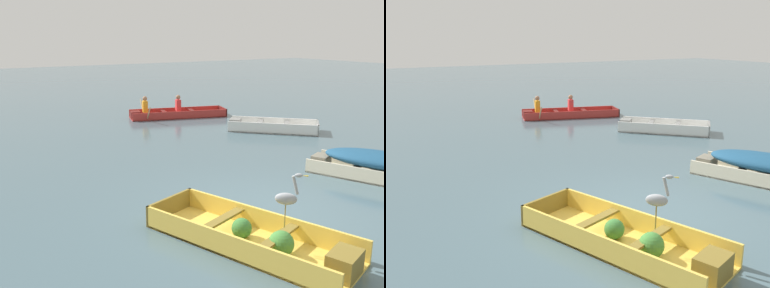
{
  "view_description": "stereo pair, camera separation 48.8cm",
  "coord_description": "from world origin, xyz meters",
  "views": [
    {
      "loc": [
        -4.91,
        -5.5,
        3.17
      ],
      "look_at": [
        0.81,
        3.92,
        0.35
      ],
      "focal_mm": 40.0,
      "sensor_mm": 36.0,
      "label": 1
    },
    {
      "loc": [
        -4.49,
        -5.75,
        3.17
      ],
      "look_at": [
        0.81,
        3.92,
        0.35
      ],
      "focal_mm": 40.0,
      "sensor_mm": 36.0,
      "label": 2
    }
  ],
  "objects": [
    {
      "name": "ground_plane",
      "position": [
        0.0,
        0.0,
        0.0
      ],
      "size": [
        80.0,
        80.0,
        0.0
      ],
      "primitive_type": "plane",
      "color": "#47606B"
    },
    {
      "name": "dinghy_yellow_foreground",
      "position": [
        -0.95,
        -0.95,
        0.14
      ],
      "size": [
        2.19,
        3.54,
        0.42
      ],
      "color": "#E5BC47",
      "rests_on": "ground"
    },
    {
      "name": "skiff_cream_near_moored",
      "position": [
        3.49,
        0.18,
        0.36
      ],
      "size": [
        2.18,
        3.28,
        0.63
      ],
      "color": "beige",
      "rests_on": "ground"
    },
    {
      "name": "skiff_white_mid_moored",
      "position": [
        4.72,
        5.31,
        0.12
      ],
      "size": [
        2.85,
        2.84,
        0.36
      ],
      "color": "white",
      "rests_on": "ground"
    },
    {
      "name": "rowboat_red_with_crew",
      "position": [
        3.1,
        9.17,
        0.16
      ],
      "size": [
        3.91,
        2.43,
        0.88
      ],
      "color": "#AD2D28",
      "rests_on": "ground"
    },
    {
      "name": "heron_on_dinghy",
      "position": [
        -0.72,
        -1.25,
        0.88
      ],
      "size": [
        0.38,
        0.37,
        0.84
      ],
      "color": "olive",
      "rests_on": "dinghy_yellow_foreground"
    }
  ]
}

